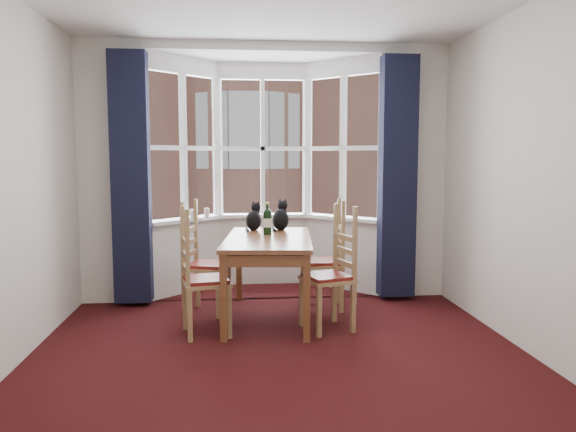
{
  "coord_description": "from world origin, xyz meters",
  "views": [
    {
      "loc": [
        -0.34,
        -3.9,
        1.58
      ],
      "look_at": [
        0.13,
        1.05,
        1.05
      ],
      "focal_mm": 35.0,
      "sensor_mm": 36.0,
      "label": 1
    }
  ],
  "objects": [
    {
      "name": "floor",
      "position": [
        0.0,
        0.0,
        0.0
      ],
      "size": [
        4.5,
        4.5,
        0.0
      ],
      "primitive_type": "plane",
      "color": "black",
      "rests_on": "ground"
    },
    {
      "name": "wall_right",
      "position": [
        2.0,
        0.0,
        1.4
      ],
      "size": [
        0.0,
        4.5,
        4.5
      ],
      "primitive_type": "plane",
      "rotation": [
        1.57,
        0.0,
        -1.57
      ],
      "color": "silver",
      "rests_on": "floor"
    },
    {
      "name": "wall_near",
      "position": [
        0.0,
        -2.25,
        1.4
      ],
      "size": [
        4.0,
        0.0,
        4.0
      ],
      "primitive_type": "plane",
      "rotation": [
        -1.57,
        0.0,
        0.0
      ],
      "color": "silver",
      "rests_on": "floor"
    },
    {
      "name": "wall_back_pier_left",
      "position": [
        -1.65,
        2.25,
        1.4
      ],
      "size": [
        0.7,
        0.12,
        2.8
      ],
      "primitive_type": "cube",
      "color": "silver",
      "rests_on": "floor"
    },
    {
      "name": "wall_back_pier_right",
      "position": [
        1.65,
        2.25,
        1.4
      ],
      "size": [
        0.7,
        0.12,
        2.8
      ],
      "primitive_type": "cube",
      "color": "silver",
      "rests_on": "floor"
    },
    {
      "name": "bay_window",
      "position": [
        0.0,
        2.75,
        1.4
      ],
      "size": [
        2.76,
        0.94,
        2.8
      ],
      "color": "white",
      "rests_on": "floor"
    },
    {
      "name": "curtain_left",
      "position": [
        -1.42,
        2.07,
        1.35
      ],
      "size": [
        0.38,
        0.22,
        2.6
      ],
      "primitive_type": "cube",
      "color": "black",
      "rests_on": "floor"
    },
    {
      "name": "curtain_right",
      "position": [
        1.42,
        2.07,
        1.35
      ],
      "size": [
        0.38,
        0.22,
        2.6
      ],
      "primitive_type": "cube",
      "color": "black",
      "rests_on": "floor"
    },
    {
      "name": "dining_table",
      "position": [
        -0.03,
        1.46,
        0.71
      ],
      "size": [
        0.96,
        1.58,
        0.8
      ],
      "color": "brown",
      "rests_on": "floor"
    },
    {
      "name": "chair_left_near",
      "position": [
        -0.7,
        1.0,
        0.47
      ],
      "size": [
        0.48,
        0.49,
        0.92
      ],
      "color": "#9E7C4C",
      "rests_on": "floor"
    },
    {
      "name": "chair_left_far",
      "position": [
        -0.72,
        1.75,
        0.47
      ],
      "size": [
        0.5,
        0.51,
        0.92
      ],
      "color": "#9E7C4C",
      "rests_on": "floor"
    },
    {
      "name": "chair_right_near",
      "position": [
        0.57,
        1.08,
        0.47
      ],
      "size": [
        0.51,
        0.52,
        0.92
      ],
      "color": "#9E7C4C",
      "rests_on": "floor"
    },
    {
      "name": "chair_right_far",
      "position": [
        0.66,
        1.77,
        0.47
      ],
      "size": [
        0.43,
        0.45,
        0.92
      ],
      "color": "#9E7C4C",
      "rests_on": "floor"
    },
    {
      "name": "cat_left",
      "position": [
        -0.15,
        2.0,
        0.92
      ],
      "size": [
        0.23,
        0.26,
        0.31
      ],
      "color": "black",
      "rests_on": "dining_table"
    },
    {
      "name": "cat_right",
      "position": [
        0.14,
        2.0,
        0.93
      ],
      "size": [
        0.24,
        0.28,
        0.34
      ],
      "color": "black",
      "rests_on": "dining_table"
    },
    {
      "name": "wine_bottle",
      "position": [
        -0.02,
        1.64,
        0.94
      ],
      "size": [
        0.08,
        0.08,
        0.32
      ],
      "color": "black",
      "rests_on": "dining_table"
    },
    {
      "name": "candle_tall",
      "position": [
        -0.84,
        2.6,
        0.92
      ],
      "size": [
        0.06,
        0.06,
        0.1
      ],
      "primitive_type": "cylinder",
      "color": "white",
      "rests_on": "bay_window"
    },
    {
      "name": "candle_short",
      "position": [
        -0.67,
        2.63,
        0.93
      ],
      "size": [
        0.06,
        0.06,
        0.11
      ],
      "primitive_type": "cylinder",
      "color": "white",
      "rests_on": "bay_window"
    },
    {
      "name": "street",
      "position": [
        0.0,
        32.25,
        -6.0
      ],
      "size": [
        80.0,
        80.0,
        0.0
      ],
      "primitive_type": "plane",
      "color": "#333335",
      "rests_on": "ground"
    },
    {
      "name": "tenement_building",
      "position": [
        0.0,
        14.01,
        1.6
      ],
      "size": [
        18.4,
        7.8,
        15.2
      ],
      "color": "#A26654",
      "rests_on": "street"
    }
  ]
}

